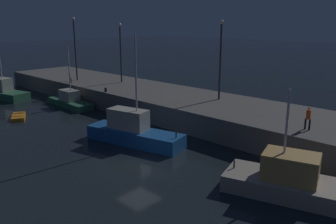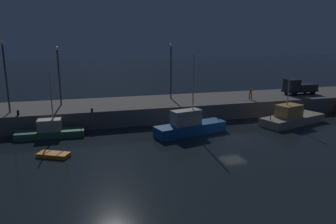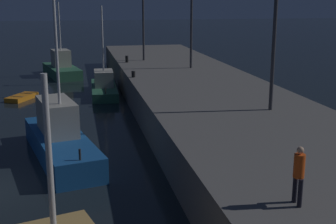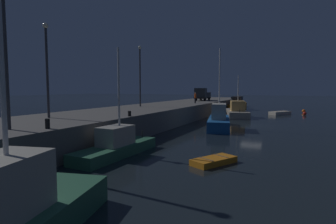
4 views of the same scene
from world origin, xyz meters
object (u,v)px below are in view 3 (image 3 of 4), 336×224
dockworker (299,172)px  lamp_post_west (143,8)px  lamp_post_central (275,20)px  dinghy_orange_near (22,97)px  lamp_post_east (191,14)px  fishing_boat_orange (60,138)px  fishing_trawler_green (62,68)px  bollard_west (127,59)px  fishing_boat_blue (104,86)px  bollard_central (133,74)px

dockworker → lamp_post_west: bearing=179.3°
lamp_post_west → lamp_post_central: size_ratio=1.05×
dinghy_orange_near → lamp_post_east: 15.41m
fishing_boat_orange → lamp_post_west: (-20.23, 7.36, 6.06)m
fishing_trawler_green → bollard_west: bearing=41.5°
fishing_boat_orange → lamp_post_east: size_ratio=1.20×
dinghy_orange_near → lamp_post_west: bearing=117.0°
fishing_trawler_green → lamp_post_east: bearing=44.1°
fishing_boat_blue → dinghy_orange_near: 6.71m
lamp_post_west → dockworker: 32.33m
lamp_post_central → lamp_post_west: bearing=-170.4°
dockworker → fishing_trawler_green: bearing=-168.8°
lamp_post_west → bollard_west: (1.19, -1.76, -4.57)m
fishing_boat_blue → lamp_post_east: 9.49m
lamp_post_west → dockworker: (32.09, -0.40, -3.89)m
fishing_boat_orange → lamp_post_west: lamp_post_west is taller
fishing_trawler_green → bollard_central: bearing=20.4°
lamp_post_west → fishing_trawler_green: bearing=-126.0°
fishing_boat_blue → fishing_boat_orange: (15.48, -3.22, 0.29)m
fishing_boat_blue → lamp_post_central: (16.43, 7.74, 6.15)m
dinghy_orange_near → bollard_central: (3.98, 8.58, 2.24)m
dinghy_orange_near → bollard_central: bearing=65.1°
fishing_boat_orange → fishing_boat_blue: bearing=168.3°
fishing_boat_orange → dinghy_orange_near: size_ratio=2.87×
dinghy_orange_near → bollard_west: bearing=115.6°
fishing_boat_blue → lamp_post_west: 8.95m
fishing_boat_blue → lamp_post_east: bearing=82.5°
fishing_boat_orange → lamp_post_central: (0.95, 10.96, 5.85)m
lamp_post_east → dockworker: size_ratio=4.40×
fishing_boat_blue → lamp_post_central: 19.18m
lamp_post_east → bollard_central: (3.78, -5.39, -4.25)m
lamp_post_central → dockworker: size_ratio=4.61×
lamp_post_central → fishing_trawler_green: bearing=-156.9°
fishing_boat_orange → lamp_post_west: 22.37m
dinghy_orange_near → bollard_west: (-4.32, 9.03, 2.31)m
fishing_trawler_green → lamp_post_east: (11.43, 11.06, 5.80)m
fishing_trawler_green → lamp_post_central: (26.90, 11.47, 5.99)m
fishing_trawler_green → dinghy_orange_near: fishing_trawler_green is taller
fishing_boat_blue → bollard_west: (-3.56, 2.39, 1.78)m
lamp_post_central → bollard_central: (-11.69, -5.80, -4.44)m
lamp_post_west → lamp_post_east: lamp_post_west is taller
dockworker → lamp_post_east: bearing=172.3°
fishing_boat_blue → dockworker: fishing_boat_blue is taller
fishing_trawler_green → lamp_post_east: 16.93m
fishing_boat_blue → dockworker: (27.34, 3.74, 2.47)m
dinghy_orange_near → fishing_boat_orange: bearing=13.1°
dinghy_orange_near → fishing_boat_blue: bearing=96.5°
lamp_post_east → dinghy_orange_near: bearing=-90.8°
lamp_post_west → lamp_post_east: 6.55m
dinghy_orange_near → lamp_post_east: (0.20, 13.98, 6.49)m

